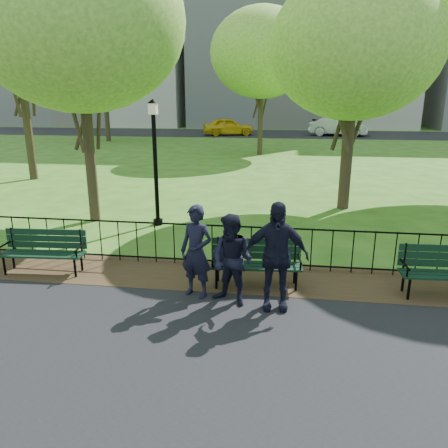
# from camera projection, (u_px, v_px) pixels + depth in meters

# --- Properties ---
(ground) EXTENTS (120.00, 120.00, 0.00)m
(ground) POSITION_uv_depth(u_px,v_px,m) (228.00, 314.00, 7.08)
(ground) COLOR #2F5F19
(dirt_strip) EXTENTS (60.00, 1.60, 0.01)m
(dirt_strip) POSITION_uv_depth(u_px,v_px,m) (238.00, 276.00, 8.50)
(dirt_strip) COLOR #322314
(dirt_strip) RESTS_ON ground
(far_street) EXTENTS (70.00, 9.00, 0.01)m
(far_street) POSITION_uv_depth(u_px,v_px,m) (278.00, 134.00, 40.32)
(far_street) COLOR black
(far_street) RESTS_ON ground
(iron_fence) EXTENTS (24.06, 0.06, 1.00)m
(iron_fence) POSITION_uv_depth(u_px,v_px,m) (241.00, 245.00, 8.84)
(iron_fence) COLOR black
(iron_fence) RESTS_ON ground
(apartment_west) EXTENTS (22.00, 15.00, 26.00)m
(apartment_west) POSITION_uv_depth(u_px,v_px,m) (99.00, 12.00, 51.97)
(apartment_west) COLOR beige
(apartment_west) RESTS_ON ground
(park_bench_main) EXTENTS (1.69, 0.63, 0.94)m
(park_bench_main) POSITION_uv_depth(u_px,v_px,m) (242.00, 257.00, 7.95)
(park_bench_main) COLOR black
(park_bench_main) RESTS_ON ground
(park_bench_left_a) EXTENTS (1.67, 0.62, 0.93)m
(park_bench_left_a) POSITION_uv_depth(u_px,v_px,m) (44.00, 247.00, 8.63)
(park_bench_left_a) COLOR black
(park_bench_left_a) RESTS_ON ground
(lamppost) EXTENTS (0.30, 0.30, 3.32)m
(lamppost) POSITION_uv_depth(u_px,v_px,m) (155.00, 159.00, 11.47)
(lamppost) COLOR black
(lamppost) RESTS_ON ground
(tree_near_w) EXTENTS (5.39, 5.39, 7.52)m
(tree_near_w) POSITION_uv_depth(u_px,v_px,m) (78.00, 20.00, 10.91)
(tree_near_w) COLOR #2D2116
(tree_near_w) RESTS_ON ground
(tree_near_e) EXTENTS (4.91, 4.91, 6.85)m
(tree_near_e) POSITION_uv_depth(u_px,v_px,m) (355.00, 46.00, 12.39)
(tree_near_e) COLOR #2D2116
(tree_near_e) RESTS_ON ground
(tree_mid_w) EXTENTS (7.10, 7.10, 9.90)m
(tree_mid_w) POSITION_uv_depth(u_px,v_px,m) (12.00, 0.00, 16.58)
(tree_mid_w) COLOR #2D2116
(tree_mid_w) RESTS_ON ground
(tree_far_c) EXTENTS (5.89, 5.89, 8.21)m
(tree_far_c) POSITION_uv_depth(u_px,v_px,m) (262.00, 53.00, 24.61)
(tree_far_c) COLOR #2D2116
(tree_far_c) RESTS_ON ground
(tree_far_w) EXTENTS (7.02, 7.02, 9.79)m
(tree_far_w) POSITION_uv_depth(u_px,v_px,m) (102.00, 47.00, 31.89)
(tree_far_w) COLOR #2D2116
(tree_far_w) RESTS_ON ground
(person_left) EXTENTS (0.69, 0.56, 1.63)m
(person_left) POSITION_uv_depth(u_px,v_px,m) (196.00, 252.00, 7.49)
(person_left) COLOR black
(person_left) RESTS_ON asphalt_path
(person_mid) EXTENTS (0.85, 0.67, 1.55)m
(person_mid) POSITION_uv_depth(u_px,v_px,m) (232.00, 260.00, 7.20)
(person_mid) COLOR black
(person_mid) RESTS_ON asphalt_path
(person_right) EXTENTS (1.09, 0.51, 1.81)m
(person_right) POSITION_uv_depth(u_px,v_px,m) (275.00, 256.00, 7.02)
(person_right) COLOR black
(person_right) RESTS_ON asphalt_path
(taxi) EXTENTS (4.81, 3.03, 1.53)m
(taxi) POSITION_uv_depth(u_px,v_px,m) (228.00, 127.00, 38.53)
(taxi) COLOR gold
(taxi) RESTS_ON far_street
(sedan_silver) EXTENTS (5.16, 2.49, 1.63)m
(sedan_silver) POSITION_uv_depth(u_px,v_px,m) (338.00, 126.00, 37.82)
(sedan_silver) COLOR #ADB0B6
(sedan_silver) RESTS_ON far_street
(sedan_dark) EXTENTS (5.34, 3.66, 1.44)m
(sedan_dark) POSITION_uv_depth(u_px,v_px,m) (341.00, 127.00, 38.90)
(sedan_dark) COLOR black
(sedan_dark) RESTS_ON far_street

